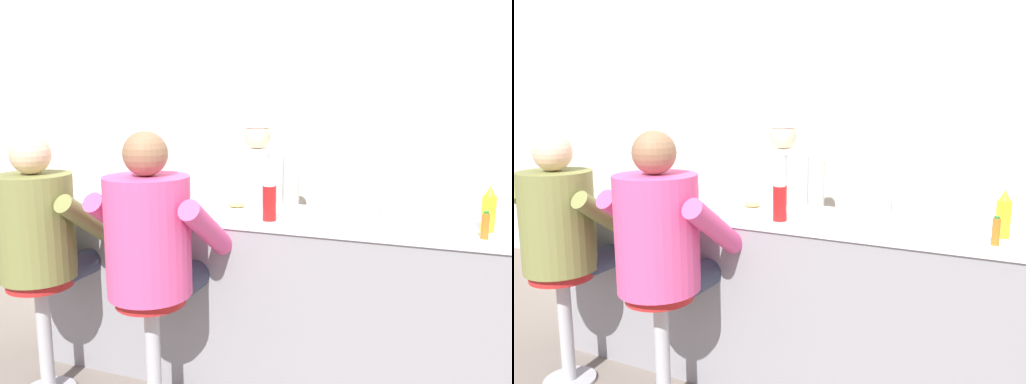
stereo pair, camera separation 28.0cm
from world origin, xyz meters
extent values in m
cube|color=beige|center=(0.00, 1.50, 1.35)|extent=(10.00, 0.06, 2.70)
cube|color=gray|center=(0.00, 0.28, 0.49)|extent=(2.84, 0.55, 0.99)
cube|color=silver|center=(0.00, 0.28, 1.01)|extent=(2.89, 0.57, 0.04)
cylinder|color=red|center=(0.10, 0.11, 1.12)|extent=(0.07, 0.07, 0.18)
cone|color=white|center=(0.10, 0.11, 1.24)|extent=(0.06, 0.06, 0.06)
cylinder|color=yellow|center=(1.17, 0.25, 1.11)|extent=(0.06, 0.06, 0.17)
cone|color=yellow|center=(1.17, 0.25, 1.23)|extent=(0.05, 0.05, 0.05)
cylinder|color=orange|center=(1.14, 0.10, 1.09)|extent=(0.03, 0.03, 0.12)
cylinder|color=#287F2D|center=(1.14, 0.10, 1.15)|extent=(0.02, 0.02, 0.01)
cylinder|color=silver|center=(0.57, 0.35, 1.12)|extent=(0.14, 0.14, 0.18)
cube|color=silver|center=(0.65, 0.35, 1.13)|extent=(0.02, 0.02, 0.11)
cylinder|color=white|center=(-0.16, 0.28, 1.04)|extent=(0.23, 0.23, 0.02)
ellipsoid|color=#E0BC60|center=(-0.16, 0.28, 1.06)|extent=(0.10, 0.08, 0.03)
cylinder|color=#4C7FB7|center=(-0.62, 0.16, 1.05)|extent=(0.15, 0.15, 0.05)
cylinder|color=white|center=(-1.27, 0.32, 1.07)|extent=(0.08, 0.08, 0.09)
torus|color=white|center=(-1.22, 0.32, 1.07)|extent=(0.06, 0.02, 0.06)
cylinder|color=#B7BABF|center=(-0.06, 0.47, 1.18)|extent=(0.09, 0.09, 0.31)
cylinder|color=silver|center=(-0.06, 0.47, 1.34)|extent=(0.10, 0.10, 0.01)
cylinder|color=#B2B5BA|center=(-1.09, -0.29, 0.35)|extent=(0.08, 0.08, 0.66)
cylinder|color=red|center=(-1.09, -0.29, 0.67)|extent=(0.35, 0.35, 0.05)
cylinder|color=#33384C|center=(-1.19, -0.09, 0.71)|extent=(0.15, 0.40, 0.15)
cylinder|color=#33384C|center=(-0.99, -0.09, 0.71)|extent=(0.15, 0.40, 0.15)
cylinder|color=olive|center=(-1.09, -0.29, 0.98)|extent=(0.40, 0.40, 0.57)
cylinder|color=olive|center=(-1.35, -0.18, 1.01)|extent=(0.10, 0.43, 0.35)
cylinder|color=olive|center=(-0.84, -0.18, 1.01)|extent=(0.10, 0.43, 0.35)
sphere|color=#DBB28E|center=(-1.09, -0.29, 1.37)|extent=(0.21, 0.21, 0.21)
cylinder|color=#B2B5BA|center=(-0.39, -0.29, 0.35)|extent=(0.08, 0.08, 0.66)
cylinder|color=red|center=(-0.39, -0.29, 0.67)|extent=(0.35, 0.35, 0.05)
cylinder|color=#33384C|center=(-0.50, -0.08, 0.71)|extent=(0.16, 0.42, 0.16)
cylinder|color=#33384C|center=(-0.29, -0.08, 0.71)|extent=(0.16, 0.42, 0.16)
cylinder|color=#E54C8C|center=(-0.39, -0.29, 1.00)|extent=(0.42, 0.42, 0.59)
cylinder|color=#E54C8C|center=(-0.66, -0.17, 1.03)|extent=(0.11, 0.45, 0.36)
cylinder|color=#E54C8C|center=(-0.13, -0.17, 1.03)|extent=(0.11, 0.45, 0.36)
sphere|color=#8C6647|center=(-0.39, -0.29, 1.40)|extent=(0.22, 0.22, 0.22)
cube|color=#232328|center=(-0.31, 1.07, 0.37)|extent=(0.31, 0.17, 0.75)
cube|color=white|center=(-0.31, 1.02, 0.52)|extent=(0.28, 0.02, 0.45)
cylinder|color=white|center=(-0.31, 1.07, 1.03)|extent=(0.41, 0.41, 0.56)
sphere|color=#DBB28E|center=(-0.31, 1.07, 1.41)|extent=(0.19, 0.19, 0.19)
cylinder|color=white|center=(-0.31, 1.07, 1.54)|extent=(0.17, 0.17, 0.15)
cylinder|color=white|center=(-0.57, 1.07, 1.03)|extent=(0.11, 0.11, 0.48)
cylinder|color=white|center=(-0.05, 1.07, 1.03)|extent=(0.11, 0.11, 0.48)
camera|label=1|loc=(0.92, -2.34, 1.64)|focal=35.00mm
camera|label=2|loc=(1.17, -2.23, 1.64)|focal=35.00mm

